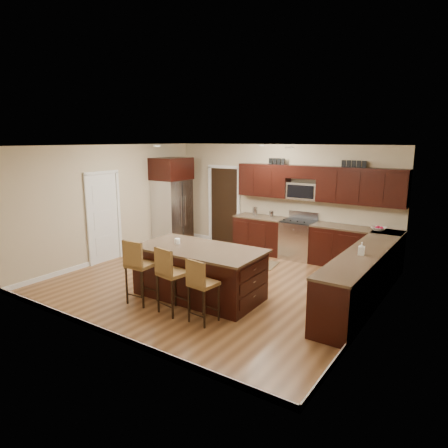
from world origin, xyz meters
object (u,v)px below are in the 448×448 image
Objects in this scene: refrigerator at (172,201)px; island at (199,274)px; stool_left at (138,264)px; stool_right at (201,284)px; stool_mid at (170,273)px; range at (298,239)px.

island is at bearing -41.52° from refrigerator.
stool_left is 1.11× the size of stool_right.
stool_left reaches higher than stool_mid.
refrigerator reaches higher than island.
range is 4.25m from stool_left.
range is 0.99× the size of stool_mid.
refrigerator reaches higher than range.
range is at bearing 79.57° from island.
island is (-0.51, -3.23, -0.04)m from range.
stool_left is at bearing -170.96° from stool_mid.
stool_mid is at bearing -87.71° from island.
island is 2.28× the size of stool_right.
refrigerator is at bearing 142.18° from stool_right.
stool_right is at bearing 9.32° from stool_mid.
refrigerator is (-2.79, 2.47, 0.78)m from island.
range is at bearing 92.50° from stool_mid.
refrigerator is (-2.84, 3.31, 0.51)m from stool_mid.
stool_left is at bearing -173.87° from stool_right.
island is 3.80m from refrigerator.
stool_left reaches higher than stool_right.
stool_mid is at bearing -49.37° from refrigerator.
stool_right is at bearing -3.08° from stool_left.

